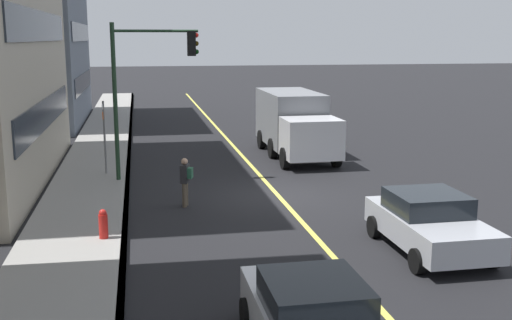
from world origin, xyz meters
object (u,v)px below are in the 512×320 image
(traffic_light_mast, at_px, (146,76))
(fire_hydrant, at_px, (103,227))
(car_silver, at_px, (429,222))
(street_sign_post, at_px, (104,133))
(car_white, at_px, (311,319))
(pedestrian_with_backpack, at_px, (186,179))
(truck_gray, at_px, (294,122))

(traffic_light_mast, bearing_deg, fire_hydrant, 169.13)
(car_silver, xyz_separation_m, street_sign_post, (10.30, 8.46, 0.99))
(car_white, height_order, car_silver, car_silver)
(car_white, xyz_separation_m, pedestrian_with_backpack, (10.16, 1.30, 0.16))
(car_white, xyz_separation_m, car_silver, (4.72, -4.43, 0.00))
(truck_gray, xyz_separation_m, pedestrian_with_backpack, (-7.91, 5.59, -0.63))
(street_sign_post, bearing_deg, traffic_light_mast, -125.83)
(car_silver, bearing_deg, car_white, 136.81)
(traffic_light_mast, height_order, fire_hydrant, traffic_light_mast)
(pedestrian_with_backpack, height_order, fire_hydrant, pedestrian_with_backpack)
(car_silver, bearing_deg, truck_gray, 0.60)
(car_white, distance_m, fire_hydrant, 7.81)
(traffic_light_mast, bearing_deg, truck_gray, -57.67)
(pedestrian_with_backpack, bearing_deg, fire_hydrant, 143.66)
(street_sign_post, bearing_deg, truck_gray, -69.93)
(car_white, xyz_separation_m, street_sign_post, (15.03, 4.03, 0.99))
(car_silver, bearing_deg, pedestrian_with_backpack, 46.52)
(truck_gray, bearing_deg, car_white, 166.63)
(car_white, distance_m, pedestrian_with_backpack, 10.24)
(pedestrian_with_backpack, xyz_separation_m, fire_hydrant, (-3.30, 2.42, -0.45))
(car_white, relative_size, fire_hydrant, 4.18)
(car_white, height_order, traffic_light_mast, traffic_light_mast)
(car_white, height_order, pedestrian_with_backpack, pedestrian_with_backpack)
(truck_gray, relative_size, pedestrian_with_backpack, 4.55)
(pedestrian_with_backpack, xyz_separation_m, street_sign_post, (4.87, 2.73, 0.84))
(car_white, height_order, street_sign_post, street_sign_post)
(truck_gray, xyz_separation_m, fire_hydrant, (-11.20, 8.02, -1.08))
(traffic_light_mast, bearing_deg, street_sign_post, 54.17)
(fire_hydrant, bearing_deg, pedestrian_with_backpack, -36.34)
(truck_gray, height_order, traffic_light_mast, traffic_light_mast)
(truck_gray, relative_size, fire_hydrant, 7.66)
(truck_gray, bearing_deg, street_sign_post, 110.07)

